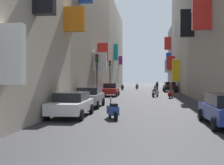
% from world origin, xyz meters
% --- Properties ---
extents(ground_plane, '(140.00, 140.00, 0.00)m').
position_xyz_m(ground_plane, '(0.00, 30.00, 0.00)').
color(ground_plane, '#2D2D30').
extents(building_left_mid_a, '(7.32, 21.61, 20.10)m').
position_xyz_m(building_left_mid_a, '(-7.99, 25.30, 10.04)').
color(building_left_mid_a, '#9E9384').
rests_on(building_left_mid_a, ground).
extents(building_left_mid_b, '(6.66, 23.89, 14.63)m').
position_xyz_m(building_left_mid_b, '(-8.00, 48.06, 7.31)').
color(building_left_mid_b, '#B2A899').
rests_on(building_left_mid_b, ground).
extents(building_right_mid_a, '(7.33, 21.06, 18.67)m').
position_xyz_m(building_right_mid_a, '(7.99, 39.76, 9.33)').
color(building_right_mid_a, '#B2A899').
rests_on(building_right_mid_a, ground).
extents(building_right_mid_b, '(7.22, 9.71, 12.02)m').
position_xyz_m(building_right_mid_b, '(7.98, 55.12, 6.01)').
color(building_right_mid_b, gray).
rests_on(building_right_mid_b, ground).
extents(parked_car_black, '(1.87, 4.34, 1.48)m').
position_xyz_m(parked_car_black, '(3.76, 38.93, 0.78)').
color(parked_car_black, black).
rests_on(parked_car_black, ground).
extents(parked_car_white, '(1.97, 4.19, 1.37)m').
position_xyz_m(parked_car_white, '(-3.93, 10.59, 0.73)').
color(parked_car_white, white).
rests_on(parked_car_white, ground).
extents(parked_car_red, '(1.84, 3.92, 1.49)m').
position_xyz_m(parked_car_red, '(-3.84, 28.13, 0.77)').
color(parked_car_red, '#B21E1E').
rests_on(parked_car_red, ground).
extents(parked_car_grey, '(1.87, 4.13, 1.47)m').
position_xyz_m(parked_car_grey, '(-3.94, 15.89, 0.77)').
color(parked_car_grey, slate).
rests_on(parked_car_grey, ground).
extents(scooter_white, '(0.81, 1.82, 1.13)m').
position_xyz_m(scooter_white, '(1.26, 27.33, 0.46)').
color(scooter_white, silver).
rests_on(scooter_white, ground).
extents(scooter_red, '(0.71, 1.88, 1.13)m').
position_xyz_m(scooter_red, '(2.83, 25.70, 0.46)').
color(scooter_red, red).
rests_on(scooter_red, ground).
extents(scooter_black, '(0.47, 1.82, 1.13)m').
position_xyz_m(scooter_black, '(-3.74, 43.78, 0.46)').
color(scooter_black, black).
rests_on(scooter_black, ground).
extents(scooter_green, '(0.54, 2.00, 1.13)m').
position_xyz_m(scooter_green, '(-1.39, 48.08, 0.46)').
color(scooter_green, '#287F3D').
rests_on(scooter_green, ground).
extents(scooter_silver, '(0.69, 1.89, 1.13)m').
position_xyz_m(scooter_silver, '(1.90, 45.27, 0.46)').
color(scooter_silver, '#ADADB2').
rests_on(scooter_silver, ground).
extents(scooter_blue, '(0.78, 1.78, 1.13)m').
position_xyz_m(scooter_blue, '(-1.52, 10.01, 0.46)').
color(scooter_blue, '#2D4CAD').
rests_on(scooter_blue, ground).
extents(pedestrian_crossing, '(0.41, 0.41, 1.56)m').
position_xyz_m(pedestrian_crossing, '(1.95, 40.11, 0.77)').
color(pedestrian_crossing, '#3C3C3C').
rests_on(pedestrian_crossing, ground).
extents(pedestrian_near_left, '(0.39, 0.39, 1.65)m').
position_xyz_m(pedestrian_near_left, '(3.38, 31.97, 0.82)').
color(pedestrian_near_left, '#3E3E3E').
rests_on(pedestrian_near_left, ground).
extents(traffic_light_near_corner, '(0.26, 0.34, 4.46)m').
position_xyz_m(traffic_light_near_corner, '(-4.57, 22.96, 3.02)').
color(traffic_light_near_corner, '#2D2D2D').
rests_on(traffic_light_near_corner, ground).
extents(traffic_light_far_corner, '(0.26, 0.34, 4.42)m').
position_xyz_m(traffic_light_far_corner, '(-4.56, 33.18, 3.00)').
color(traffic_light_far_corner, '#2D2D2D').
rests_on(traffic_light_far_corner, ground).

